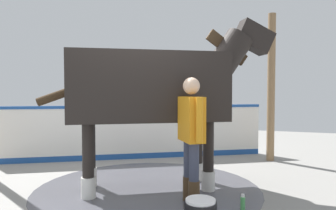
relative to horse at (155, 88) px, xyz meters
The scene contains 7 objects.
ground_plane 1.60m from the horse, 164.86° to the right, with size 16.00×16.00×0.02m, color gray.
wet_patch 1.52m from the horse, 150.18° to the right, with size 3.40×3.40×0.00m, color #4C4C54.
barrier_wall 2.38m from the horse, 122.72° to the left, with size 5.08×2.96×1.17m.
roof_post_near 3.07m from the horse, 57.66° to the left, with size 0.16×0.16×3.12m, color olive.
horse is the anchor object (origin of this frame).
handler 1.00m from the horse, 34.02° to the right, with size 0.45×0.57×1.66m.
bottle_spray 2.03m from the horse, 19.90° to the right, with size 0.06×0.06×0.20m.
Camera 1 is at (2.14, -4.31, 1.48)m, focal length 33.59 mm.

